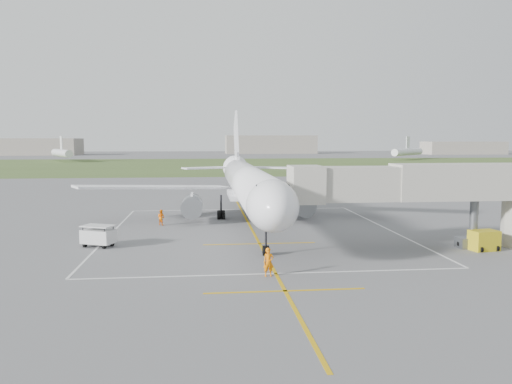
{
  "coord_description": "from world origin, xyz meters",
  "views": [
    {
      "loc": [
        -4.87,
        -53.32,
        9.21
      ],
      "look_at": [
        0.32,
        -4.0,
        4.0
      ],
      "focal_mm": 35.0,
      "sensor_mm": 36.0,
      "label": 1
    }
  ],
  "objects": [
    {
      "name": "ground",
      "position": [
        0.0,
        0.0,
        0.0
      ],
      "size": [
        700.0,
        700.0,
        0.0
      ],
      "primitive_type": "plane",
      "color": "#5B5B5E",
      "rests_on": "ground"
    },
    {
      "name": "grass_strip",
      "position": [
        0.0,
        130.0,
        0.01
      ],
      "size": [
        700.0,
        120.0,
        0.02
      ],
      "primitive_type": "cube",
      "color": "#415425",
      "rests_on": "ground"
    },
    {
      "name": "apron_markings",
      "position": [
        0.0,
        -5.82,
        0.01
      ],
      "size": [
        28.2,
        60.0,
        0.01
      ],
      "color": "#C4950B",
      "rests_on": "ground"
    },
    {
      "name": "airliner",
      "position": [
        -0.0,
        0.75,
        4.39
      ],
      "size": [
        38.93,
        46.75,
        13.52
      ],
      "color": "white",
      "rests_on": "ground"
    },
    {
      "name": "jet_bridge",
      "position": [
        15.72,
        -13.5,
        4.74
      ],
      "size": [
        23.4,
        5.0,
        7.2
      ],
      "color": "#AFAC9E",
      "rests_on": "ground"
    },
    {
      "name": "gpu_unit",
      "position": [
        18.37,
        -14.57,
        0.83
      ],
      "size": [
        2.44,
        1.89,
        1.68
      ],
      "rotation": [
        0.0,
        0.0,
        0.16
      ],
      "color": "gold",
      "rests_on": "ground"
    },
    {
      "name": "baggage_cart",
      "position": [
        -13.98,
        -9.77,
        0.96
      ],
      "size": [
        3.1,
        2.55,
        1.87
      ],
      "rotation": [
        0.0,
        0.0,
        -0.41
      ],
      "color": "silver",
      "rests_on": "ground"
    },
    {
      "name": "ramp_worker_nose",
      "position": [
        -0.58,
        -20.61,
        0.97
      ],
      "size": [
        0.75,
        0.52,
        1.95
      ],
      "primitive_type": "imported",
      "rotation": [
        0.0,
        0.0,
        0.08
      ],
      "color": "orange",
      "rests_on": "ground"
    },
    {
      "name": "ramp_worker_wing",
      "position": [
        -9.51,
        0.75,
        0.86
      ],
      "size": [
        1.06,
        1.02,
        1.71
      ],
      "primitive_type": "imported",
      "rotation": [
        0.0,
        0.0,
        2.48
      ],
      "color": "orange",
      "rests_on": "ground"
    },
    {
      "name": "distant_hangars",
      "position": [
        -16.15,
        265.19,
        5.17
      ],
      "size": [
        345.0,
        49.0,
        12.0
      ],
      "color": "gray",
      "rests_on": "ground"
    },
    {
      "name": "distant_aircraft",
      "position": [
        12.47,
        169.55,
        3.59
      ],
      "size": [
        175.73,
        31.91,
        8.85
      ],
      "color": "white",
      "rests_on": "ground"
    }
  ]
}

